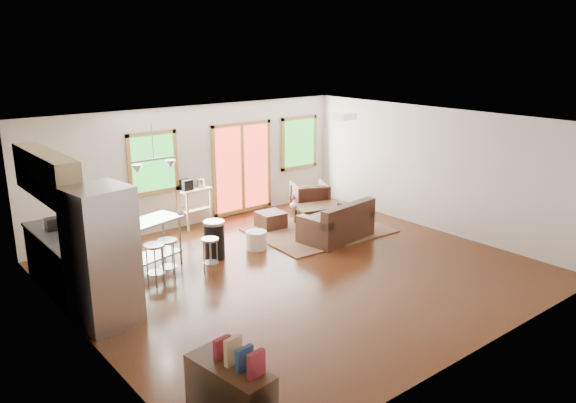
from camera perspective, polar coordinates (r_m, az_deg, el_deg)
floor at (r=9.96m, az=1.09°, el=-7.08°), size 7.50×7.00×0.02m
ceiling at (r=9.26m, az=1.18°, el=8.03°), size 7.50×7.00×0.02m
back_wall at (r=12.34m, az=-9.41°, el=3.60°), size 7.50×0.02×2.60m
left_wall at (r=7.78m, az=-20.69°, el=-4.49°), size 0.02×7.00×2.60m
right_wall at (r=12.22m, az=14.79°, el=3.16°), size 0.02×7.00×2.60m
front_wall at (r=7.33m, az=19.13°, el=-5.56°), size 7.50×0.02×2.60m
window_left at (r=11.81m, az=-13.55°, el=3.82°), size 1.10×0.05×1.30m
french_doors at (r=12.96m, az=-4.65°, el=3.44°), size 1.60×0.05×2.10m
window_right at (r=13.89m, az=1.14°, el=6.00°), size 1.10×0.05×1.30m
rug at (r=11.99m, az=3.17°, el=-2.95°), size 2.84×2.25×0.03m
loveseat at (r=11.41m, az=5.05°, el=-2.37°), size 1.59×1.03×0.80m
coffee_table at (r=12.33m, az=3.13°, el=-0.68°), size 1.20×0.90×0.43m
armchair at (r=13.17m, az=2.22°, el=0.55°), size 1.01×0.99×0.80m
ottoman at (r=12.12m, az=-1.76°, el=-1.90°), size 0.58×0.58×0.36m
pouf at (r=10.92m, az=-3.24°, el=-3.94°), size 0.42×0.42×0.36m
vase at (r=12.18m, az=0.59°, el=-0.20°), size 0.22×0.23×0.29m
cabinets at (r=9.52m, az=-22.23°, el=-3.38°), size 0.64×2.24×2.30m
refrigerator at (r=8.24m, az=-18.31°, el=-5.35°), size 0.91×0.88×2.01m
island at (r=10.02m, az=-14.50°, el=-3.60°), size 1.53×0.92×0.90m
cup at (r=10.00m, az=-10.89°, el=-1.06°), size 0.14×0.12×0.12m
bar_stool_a at (r=9.45m, az=-13.40°, el=-5.30°), size 0.43×0.43×0.71m
bar_stool_b at (r=9.66m, az=-12.15°, el=-4.82°), size 0.41×0.41×0.70m
bar_stool_c at (r=9.78m, az=-7.91°, el=-4.64°), size 0.35×0.35×0.63m
trash_can at (r=10.47m, az=-7.49°, el=-3.85°), size 0.49×0.49×0.72m
kitchen_cart at (r=12.24m, az=-9.63°, el=0.76°), size 0.74×0.51×1.08m
bookshelf at (r=5.89m, az=-5.83°, el=-19.66°), size 0.50×1.01×1.14m
ceiling_flush at (r=10.78m, az=5.69°, el=8.62°), size 0.35×0.35×0.12m
pendant_light at (r=9.62m, az=-13.45°, el=3.58°), size 0.80×0.18×0.79m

